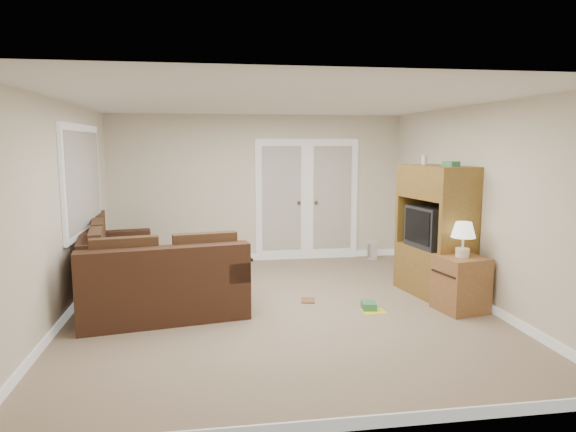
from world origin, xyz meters
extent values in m
plane|color=gray|center=(0.00, 0.00, 0.00)|extent=(5.50, 5.50, 0.00)
cube|color=white|center=(0.00, 0.00, 2.50)|extent=(5.00, 5.50, 0.02)
cube|color=silver|center=(-2.50, 0.00, 1.25)|extent=(0.02, 5.50, 2.50)
cube|color=silver|center=(2.50, 0.00, 1.25)|extent=(0.02, 5.50, 2.50)
cube|color=silver|center=(0.00, 2.75, 1.25)|extent=(5.00, 0.02, 2.50)
cube|color=silver|center=(0.00, -2.75, 1.25)|extent=(5.00, 0.02, 2.50)
cube|color=white|center=(0.40, 2.72, 1.02)|extent=(0.90, 0.04, 2.13)
cube|color=white|center=(1.30, 2.72, 1.02)|extent=(0.90, 0.04, 2.13)
cube|color=silver|center=(0.40, 2.69, 1.07)|extent=(0.68, 0.02, 1.80)
cube|color=silver|center=(1.30, 2.69, 1.07)|extent=(0.68, 0.02, 1.80)
cube|color=white|center=(-2.47, 1.00, 1.55)|extent=(0.04, 1.92, 1.42)
cube|color=silver|center=(-2.44, 1.00, 1.55)|extent=(0.02, 1.74, 1.24)
cube|color=#3D2417|center=(-2.06, 1.09, 0.22)|extent=(1.33, 2.53, 0.44)
cube|color=#3D2417|center=(-2.40, 1.03, 0.66)|extent=(0.65, 2.42, 0.45)
cube|color=#3D2417|center=(-2.24, 2.16, 0.56)|extent=(0.97, 0.41, 0.23)
cube|color=#4C311E|center=(-1.98, 1.11, 0.50)|extent=(1.01, 2.38, 0.13)
cube|color=#3D2417|center=(-1.39, -0.02, 0.22)|extent=(2.02, 1.25, 0.44)
cube|color=#3D2417|center=(-1.33, -0.36, 0.66)|extent=(1.90, 0.57, 0.45)
cube|color=#3D2417|center=(-0.59, 0.12, 0.56)|extent=(0.41, 0.97, 0.23)
cube|color=#4C311E|center=(-1.41, 0.07, 0.50)|extent=(1.86, 0.92, 0.13)
cube|color=black|center=(-0.59, 0.12, 0.69)|extent=(0.47, 0.88, 0.03)
cube|color=red|center=(-0.63, 0.35, 0.71)|extent=(0.35, 0.18, 0.02)
cube|color=black|center=(-0.70, 0.71, 0.41)|extent=(0.61, 1.09, 0.05)
cube|color=black|center=(-0.70, 0.71, 0.14)|extent=(0.53, 1.01, 0.03)
cylinder|color=silver|center=(-0.79, 0.66, 0.51)|extent=(0.09, 0.09, 0.15)
cylinder|color=red|center=(-0.79, 0.66, 0.65)|extent=(0.01, 0.01, 0.13)
cube|color=teal|center=(-0.65, 0.43, 0.47)|extent=(0.22, 0.13, 0.09)
cube|color=white|center=(-0.69, 0.62, 0.43)|extent=(0.39, 0.60, 0.00)
cube|color=brown|center=(2.13, 0.32, 0.32)|extent=(0.77, 1.17, 0.65)
cube|color=brown|center=(2.13, 0.32, 1.51)|extent=(0.77, 1.17, 0.43)
cube|color=black|center=(2.11, 0.32, 0.92)|extent=(0.62, 0.73, 0.54)
cube|color=black|center=(1.85, 0.27, 0.94)|extent=(0.11, 0.56, 0.43)
cube|color=#397D4F|center=(2.18, 0.05, 1.76)|extent=(0.16, 0.21, 0.06)
cylinder|color=silver|center=(2.07, 0.64, 1.79)|extent=(0.08, 0.08, 0.13)
cube|color=#905F34|center=(2.15, -0.39, 0.33)|extent=(0.60, 0.60, 0.67)
cylinder|color=silver|center=(2.15, -0.39, 0.72)|extent=(0.16, 0.16, 0.10)
cylinder|color=silver|center=(2.15, -0.39, 0.84)|extent=(0.03, 0.03, 0.14)
cone|color=beige|center=(2.15, -0.39, 1.00)|extent=(0.29, 0.29, 0.19)
cube|color=silver|center=(1.98, 2.45, 0.16)|extent=(0.15, 0.13, 0.32)
cube|color=yellow|center=(1.10, -0.27, 0.00)|extent=(0.28, 0.22, 0.01)
cube|color=#397D4F|center=(1.07, -0.17, 0.04)|extent=(0.20, 0.25, 0.09)
imported|color=brown|center=(0.31, 0.28, 0.01)|extent=(0.21, 0.26, 0.02)
camera|label=1|loc=(-0.84, -6.02, 2.01)|focal=32.00mm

